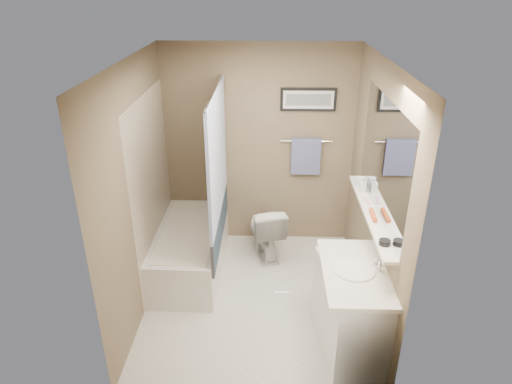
{
  "coord_description": "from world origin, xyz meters",
  "views": [
    {
      "loc": [
        0.11,
        -3.79,
        3.03
      ],
      "look_at": [
        0.0,
        0.15,
        1.15
      ],
      "focal_mm": 32.0,
      "sensor_mm": 36.0,
      "label": 1
    }
  ],
  "objects_px": {
    "candle_bowl_near": "(385,242)",
    "hair_brush_front": "(373,215)",
    "soap_bottle": "(363,185)",
    "toilet": "(265,230)",
    "glass_jar": "(360,182)",
    "bathtub": "(190,250)",
    "vanity": "(352,313)"
  },
  "relations": [
    {
      "from": "toilet",
      "to": "bathtub",
      "type": "bearing_deg",
      "value": 7.3
    },
    {
      "from": "glass_jar",
      "to": "vanity",
      "type": "bearing_deg",
      "value": -100.0
    },
    {
      "from": "hair_brush_front",
      "to": "glass_jar",
      "type": "height_order",
      "value": "glass_jar"
    },
    {
      "from": "glass_jar",
      "to": "soap_bottle",
      "type": "bearing_deg",
      "value": -90.0
    },
    {
      "from": "toilet",
      "to": "candle_bowl_near",
      "type": "bearing_deg",
      "value": 107.39
    },
    {
      "from": "hair_brush_front",
      "to": "bathtub",
      "type": "bearing_deg",
      "value": 156.64
    },
    {
      "from": "glass_jar",
      "to": "hair_brush_front",
      "type": "bearing_deg",
      "value": -90.0
    },
    {
      "from": "bathtub",
      "to": "glass_jar",
      "type": "height_order",
      "value": "glass_jar"
    },
    {
      "from": "glass_jar",
      "to": "candle_bowl_near",
      "type": "bearing_deg",
      "value": -90.0
    },
    {
      "from": "candle_bowl_near",
      "to": "soap_bottle",
      "type": "distance_m",
      "value": 0.98
    },
    {
      "from": "candle_bowl_near",
      "to": "soap_bottle",
      "type": "xyz_separation_m",
      "value": [
        0.0,
        0.98,
        0.05
      ]
    },
    {
      "from": "bathtub",
      "to": "toilet",
      "type": "distance_m",
      "value": 0.9
    },
    {
      "from": "toilet",
      "to": "hair_brush_front",
      "type": "relative_size",
      "value": 3.01
    },
    {
      "from": "vanity",
      "to": "soap_bottle",
      "type": "distance_m",
      "value": 1.24
    },
    {
      "from": "vanity",
      "to": "glass_jar",
      "type": "height_order",
      "value": "glass_jar"
    },
    {
      "from": "vanity",
      "to": "hair_brush_front",
      "type": "relative_size",
      "value": 4.09
    },
    {
      "from": "toilet",
      "to": "hair_brush_front",
      "type": "bearing_deg",
      "value": 116.7
    },
    {
      "from": "toilet",
      "to": "glass_jar",
      "type": "xyz_separation_m",
      "value": [
        0.95,
        -0.46,
        0.83
      ]
    },
    {
      "from": "toilet",
      "to": "glass_jar",
      "type": "relative_size",
      "value": 6.63
    },
    {
      "from": "candle_bowl_near",
      "to": "glass_jar",
      "type": "height_order",
      "value": "glass_jar"
    },
    {
      "from": "soap_bottle",
      "to": "candle_bowl_near",
      "type": "bearing_deg",
      "value": -90.0
    },
    {
      "from": "bathtub",
      "to": "candle_bowl_near",
      "type": "relative_size",
      "value": 16.67
    },
    {
      "from": "toilet",
      "to": "hair_brush_front",
      "type": "height_order",
      "value": "hair_brush_front"
    },
    {
      "from": "toilet",
      "to": "hair_brush_front",
      "type": "xyz_separation_m",
      "value": [
        0.95,
        -1.1,
        0.81
      ]
    },
    {
      "from": "toilet",
      "to": "soap_bottle",
      "type": "bearing_deg",
      "value": 134.87
    },
    {
      "from": "vanity",
      "to": "candle_bowl_near",
      "type": "distance_m",
      "value": 0.76
    },
    {
      "from": "bathtub",
      "to": "soap_bottle",
      "type": "height_order",
      "value": "soap_bottle"
    },
    {
      "from": "toilet",
      "to": "soap_bottle",
      "type": "xyz_separation_m",
      "value": [
        0.95,
        -0.57,
        0.85
      ]
    },
    {
      "from": "candle_bowl_near",
      "to": "hair_brush_front",
      "type": "xyz_separation_m",
      "value": [
        0.0,
        0.45,
        0.0
      ]
    },
    {
      "from": "vanity",
      "to": "soap_bottle",
      "type": "height_order",
      "value": "soap_bottle"
    },
    {
      "from": "vanity",
      "to": "glass_jar",
      "type": "bearing_deg",
      "value": 73.46
    },
    {
      "from": "bathtub",
      "to": "candle_bowl_near",
      "type": "bearing_deg",
      "value": -33.41
    }
  ]
}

